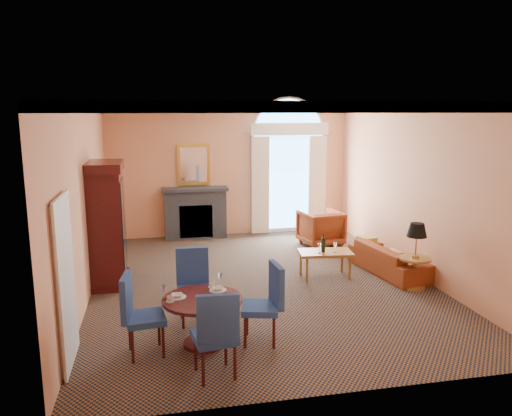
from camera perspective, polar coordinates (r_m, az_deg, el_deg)
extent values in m
plane|color=#101A33|center=(9.26, 0.63, -8.51)|extent=(7.50, 7.50, 0.00)
cube|color=#F0A072|center=(12.50, -3.01, 4.16)|extent=(6.00, 0.04, 3.20)
cube|color=#F0A072|center=(8.73, -18.98, 0.55)|extent=(0.04, 7.50, 3.20)
cube|color=#F0A072|center=(9.92, 17.85, 1.83)|extent=(0.04, 7.50, 3.20)
cube|color=silver|center=(8.72, 0.68, 11.71)|extent=(6.00, 7.50, 0.04)
cube|color=white|center=(8.72, 0.67, 11.32)|extent=(6.00, 7.50, 0.12)
cube|color=white|center=(6.56, -20.90, -8.12)|extent=(0.08, 0.90, 2.06)
cube|color=#383C42|center=(12.36, -6.95, -0.68)|extent=(1.50, 0.40, 1.20)
cube|color=#383C42|center=(12.22, -7.01, 2.23)|extent=(1.60, 0.46, 0.08)
cube|color=gold|center=(12.35, -7.15, 4.94)|extent=(0.80, 0.04, 1.00)
cube|color=white|center=(12.33, -7.14, 4.93)|extent=(0.64, 0.02, 0.84)
cube|color=white|center=(12.83, 3.66, 2.76)|extent=(1.90, 0.04, 2.50)
cube|color=#98CFFF|center=(12.83, 3.67, 2.75)|extent=(1.70, 0.02, 2.30)
cylinder|color=white|center=(12.71, 3.73, 8.34)|extent=(1.90, 0.04, 1.90)
cube|color=#F1E8CC|center=(12.54, 0.50, 2.59)|extent=(0.45, 0.06, 2.45)
cube|color=#F1E8CC|center=(12.94, 7.01, 2.77)|extent=(0.45, 0.06, 2.45)
cube|color=#F1E8CC|center=(12.59, 3.89, 9.00)|extent=(2.00, 0.08, 0.30)
cube|color=#350C0C|center=(9.34, -16.65, -2.22)|extent=(0.57, 1.03, 2.06)
cube|color=#350C0C|center=(9.16, -17.03, 4.57)|extent=(0.64, 1.13, 0.16)
cube|color=#350C0C|center=(9.60, -16.32, -7.91)|extent=(0.64, 1.13, 0.10)
cylinder|color=#350C0C|center=(6.74, -6.15, -10.37)|extent=(1.06, 1.06, 0.04)
cylinder|color=#350C0C|center=(6.87, -6.09, -12.97)|extent=(0.14, 0.14, 0.63)
cylinder|color=#350C0C|center=(6.99, -6.04, -15.11)|extent=(0.53, 0.53, 0.05)
cylinder|color=silver|center=(6.97, -4.37, -9.34)|extent=(0.24, 0.24, 0.01)
imported|color=silver|center=(6.96, -4.37, -9.15)|extent=(0.15, 0.15, 0.04)
imported|color=silver|center=(7.09, -5.05, -8.69)|extent=(0.09, 0.09, 0.07)
cylinder|color=silver|center=(6.79, -9.00, -10.02)|extent=(0.24, 0.24, 0.01)
imported|color=silver|center=(6.78, -9.01, -9.83)|extent=(0.15, 0.15, 0.04)
imported|color=silver|center=(6.65, -9.78, -10.16)|extent=(0.09, 0.09, 0.07)
cylinder|color=silver|center=(6.43, -5.08, -11.14)|extent=(0.24, 0.24, 0.01)
imported|color=silver|center=(6.43, -5.08, -10.94)|extent=(0.15, 0.15, 0.04)
imported|color=silver|center=(6.42, -3.64, -10.81)|extent=(0.09, 0.09, 0.07)
cube|color=navy|center=(7.51, -7.01, -9.42)|extent=(0.49, 0.49, 0.08)
cube|color=navy|center=(7.61, -7.29, -6.61)|extent=(0.49, 0.10, 0.58)
cylinder|color=#350C0C|center=(7.79, -5.67, -10.68)|extent=(0.04, 0.04, 0.44)
cylinder|color=#350C0C|center=(7.77, -8.51, -10.83)|extent=(0.04, 0.04, 0.44)
cylinder|color=#350C0C|center=(7.44, -5.34, -11.75)|extent=(0.04, 0.04, 0.44)
cylinder|color=#350C0C|center=(7.42, -8.33, -11.92)|extent=(0.04, 0.04, 0.44)
cube|color=navy|center=(6.08, -4.76, -14.49)|extent=(0.55, 0.55, 0.08)
cube|color=navy|center=(5.75, -4.37, -12.57)|extent=(0.49, 0.11, 0.58)
cylinder|color=#350C0C|center=(5.99, -6.07, -17.74)|extent=(0.04, 0.04, 0.44)
cylinder|color=#350C0C|center=(6.08, -2.42, -17.24)|extent=(0.04, 0.04, 0.44)
cylinder|color=#350C0C|center=(6.32, -6.92, -16.14)|extent=(0.04, 0.04, 0.44)
cylinder|color=#350C0C|center=(6.40, -3.47, -15.70)|extent=(0.04, 0.04, 0.44)
cube|color=navy|center=(6.86, 0.47, -11.36)|extent=(0.59, 0.59, 0.08)
cube|color=navy|center=(6.78, 2.35, -8.78)|extent=(0.11, 0.49, 0.58)
cylinder|color=#350C0C|center=(6.79, 2.06, -14.06)|extent=(0.04, 0.04, 0.44)
cylinder|color=#350C0C|center=(7.13, 2.09, -12.76)|extent=(0.04, 0.04, 0.44)
cylinder|color=#350C0C|center=(6.80, -1.25, -14.00)|extent=(0.04, 0.04, 0.44)
cylinder|color=#350C0C|center=(7.15, -1.04, -12.71)|extent=(0.04, 0.04, 0.44)
cube|color=navy|center=(6.69, -12.53, -12.24)|extent=(0.54, 0.54, 0.08)
cube|color=navy|center=(6.56, -14.60, -9.84)|extent=(0.13, 0.49, 0.58)
cylinder|color=#350C0C|center=(6.96, -14.21, -13.75)|extent=(0.04, 0.04, 0.44)
cylinder|color=#350C0C|center=(6.61, -13.93, -15.10)|extent=(0.04, 0.04, 0.44)
cylinder|color=#350C0C|center=(6.99, -11.02, -13.49)|extent=(0.04, 0.04, 0.44)
cylinder|color=#350C0C|center=(6.65, -10.56, -14.82)|extent=(0.04, 0.04, 0.44)
imported|color=#973E1B|center=(10.04, 15.00, -5.67)|extent=(1.01, 1.96, 0.55)
imported|color=#973E1B|center=(11.73, 7.39, -2.28)|extent=(1.02, 1.04, 0.82)
cube|color=#A26D30|center=(9.51, 7.93, -5.09)|extent=(1.05, 0.66, 0.05)
cylinder|color=#A26D30|center=(9.28, 5.84, -7.09)|extent=(0.05, 0.05, 0.44)
cylinder|color=#A26D30|center=(9.55, 10.66, -6.69)|extent=(0.05, 0.05, 0.44)
cylinder|color=#A26D30|center=(9.63, 5.14, -6.38)|extent=(0.05, 0.05, 0.44)
cylinder|color=#A26D30|center=(9.90, 9.79, -6.02)|extent=(0.05, 0.05, 0.44)
cylinder|color=#A26D30|center=(9.27, 17.73, -5.52)|extent=(0.56, 0.56, 0.04)
cylinder|color=#A26D30|center=(9.35, 17.63, -7.16)|extent=(0.07, 0.07, 0.52)
cylinder|color=#A26D30|center=(9.43, 17.54, -8.56)|extent=(0.41, 0.41, 0.04)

